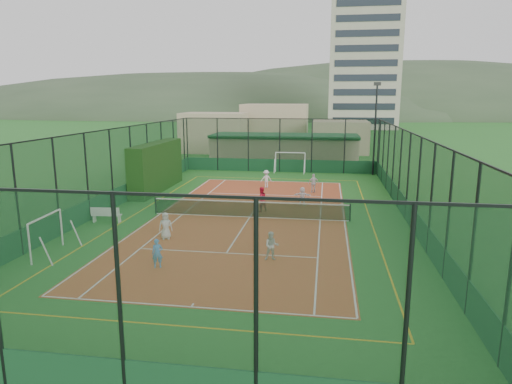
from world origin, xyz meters
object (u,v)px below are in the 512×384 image
floodlight_ne (375,129)px  child_far_left (266,179)px  clubhouse (284,149)px  child_near_right (272,246)px  child_near_mid (157,253)px  child_near_left (166,226)px  futsal_goal_near (46,236)px  futsal_goal_far (290,162)px  apartment_tower (364,60)px  child_far_right (314,183)px  white_bench (107,214)px  child_far_back (302,196)px  coach (261,199)px

floodlight_ne → child_far_left: (-8.83, -7.49, -3.43)m
clubhouse → child_near_right: clubhouse is taller
child_near_mid → child_near_right: 4.84m
clubhouse → child_near_left: 27.00m
floodlight_ne → futsal_goal_near: bearing=-124.1°
futsal_goal_far → apartment_tower: bearing=82.1°
apartment_tower → child_far_right: size_ratio=21.48×
apartment_tower → futsal_goal_far: size_ratio=10.48×
child_near_right → child_far_left: child_far_left is taller
white_bench → child_near_right: (9.93, -4.64, 0.18)m
child_near_right → child_near_left: bearing=150.1°
floodlight_ne → child_near_left: (-12.04, -21.37, -3.44)m
futsal_goal_far → child_near_mid: 25.73m
child_near_right → child_far_left: (-2.37, 16.07, 0.06)m
futsal_goal_near → child_far_back: bearing=-47.4°
white_bench → child_far_right: (11.28, 10.09, 0.24)m
child_near_left → futsal_goal_near: bearing=-164.9°
child_far_back → apartment_tower: bearing=-94.6°
child_near_right → child_far_left: bearing=90.0°
clubhouse → white_bench: bearing=-107.8°
futsal_goal_near → child_far_right: 19.26m
futsal_goal_near → child_near_right: 10.08m
futsal_goal_near → child_near_left: size_ratio=2.03×
child_near_left → child_far_back: (6.32, 8.30, -0.06)m
futsal_goal_near → apartment_tower: bearing=-16.2°
white_bench → clubhouse: bearing=67.3°
child_far_left → child_far_back: size_ratio=1.13×
child_far_right → child_far_left: bearing=-32.6°
futsal_goal_far → coach: size_ratio=1.85×
apartment_tower → child_near_right: apartment_tower is taller
white_bench → coach: (8.27, 3.76, 0.32)m
white_bench → child_far_back: (10.68, 5.85, 0.16)m
floodlight_ne → futsal_goal_far: size_ratio=2.88×
child_near_left → child_far_right: 14.32m
apartment_tower → white_bench: bearing=-103.2°
clubhouse → coach: size_ratio=9.83×
futsal_goal_near → child_far_right: bearing=-39.9°
floodlight_ne → coach: 17.53m
futsal_goal_near → child_near_right: futsal_goal_near is taller
child_near_left → child_far_right: bearing=42.4°
clubhouse → child_near_right: bearing=-85.8°
coach → child_near_left: bearing=25.3°
futsal_goal_near → coach: 12.45m
futsal_goal_far → child_far_left: futsal_goal_far is taller
child_near_mid → child_far_right: child_far_right is taller
futsal_goal_far → coach: bearing=-90.3°
apartment_tower → child_near_mid: bearing=-99.1°
clubhouse → child_far_right: bearing=-76.2°
white_bench → child_far_left: (7.57, 11.42, 0.23)m
futsal_goal_near → child_near_left: 5.39m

